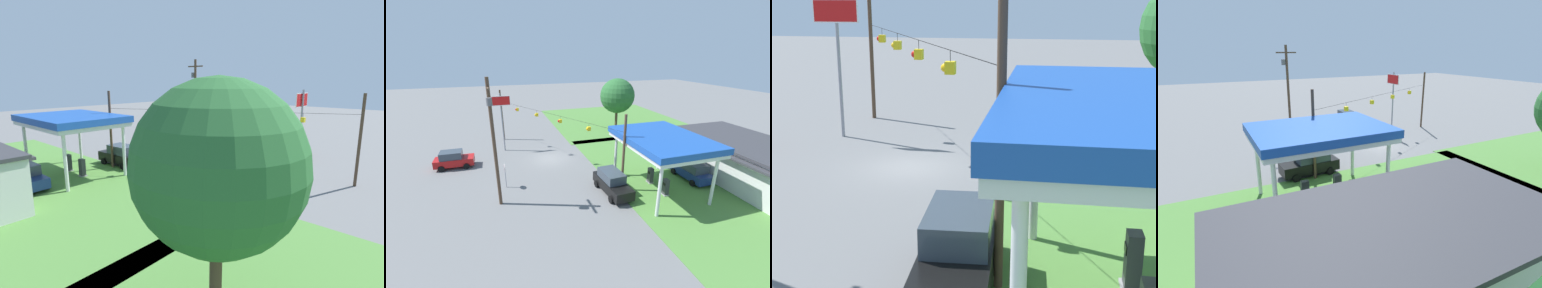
% 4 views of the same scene
% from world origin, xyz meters
% --- Properties ---
extents(ground_plane, '(160.00, 160.00, 0.00)m').
position_xyz_m(ground_plane, '(0.00, 0.00, 0.00)').
color(ground_plane, slate).
extents(grass_verge_station_corner, '(36.00, 28.00, 0.04)m').
position_xyz_m(grass_verge_station_corner, '(12.51, 18.51, 0.02)').
color(grass_verge_station_corner, '#4C7F38').
rests_on(grass_verge_station_corner, ground).
extents(grass_verge_opposite_corner, '(24.00, 24.00, 0.04)m').
position_xyz_m(grass_verge_opposite_corner, '(-16.00, 16.00, 0.02)').
color(grass_verge_opposite_corner, '#4C7F38').
rests_on(grass_verge_opposite_corner, ground).
extents(gas_station_canopy, '(9.18, 6.78, 5.44)m').
position_xyz_m(gas_station_canopy, '(10.51, 8.47, 4.93)').
color(gas_station_canopy, silver).
rests_on(gas_station_canopy, ground).
extents(gas_station_store, '(14.55, 8.65, 4.03)m').
position_xyz_m(gas_station_store, '(11.12, 18.49, 2.03)').
color(gas_station_store, silver).
rests_on(gas_station_store, ground).
extents(fuel_pump_near, '(0.71, 0.56, 1.62)m').
position_xyz_m(fuel_pump_near, '(9.25, 8.47, 0.77)').
color(fuel_pump_near, gray).
rests_on(fuel_pump_near, ground).
extents(fuel_pump_far, '(0.71, 0.56, 1.62)m').
position_xyz_m(fuel_pump_far, '(11.76, 8.47, 0.77)').
color(fuel_pump_far, gray).
rests_on(fuel_pump_far, ground).
extents(car_at_pumps_front, '(5.06, 2.29, 2.10)m').
position_xyz_m(car_at_pumps_front, '(9.77, 3.95, 1.05)').
color(car_at_pumps_front, black).
rests_on(car_at_pumps_front, ground).
extents(car_at_pumps_rear, '(4.66, 2.17, 1.96)m').
position_xyz_m(car_at_pumps_rear, '(9.86, 12.99, 0.99)').
color(car_at_pumps_rear, navy).
rests_on(car_at_pumps_rear, ground).
extents(car_on_crossroad, '(2.14, 4.26, 1.97)m').
position_xyz_m(car_on_crossroad, '(-1.03, -11.02, 1.00)').
color(car_on_crossroad, '#AD1414').
rests_on(car_on_crossroad, ground).
extents(stop_sign_roadside, '(0.80, 0.08, 2.50)m').
position_xyz_m(stop_sign_roadside, '(5.69, -5.56, 1.81)').
color(stop_sign_roadside, '#99999E').
rests_on(stop_sign_roadside, ground).
extents(stop_sign_overhead, '(0.22, 2.48, 7.68)m').
position_xyz_m(stop_sign_overhead, '(-4.82, -5.15, 5.58)').
color(stop_sign_overhead, gray).
rests_on(stop_sign_overhead, ground).
extents(utility_pole_main, '(2.20, 0.44, 10.89)m').
position_xyz_m(utility_pole_main, '(8.62, -6.19, 6.06)').
color(utility_pole_main, '#4C3828').
rests_on(utility_pole_main, ground).
extents(signal_span_gantry, '(19.69, 10.24, 7.51)m').
position_xyz_m(signal_span_gantry, '(0.00, -0.01, 4.12)').
color(signal_span_gantry, '#4C3828').
rests_on(signal_span_gantry, ground).
extents(tree_west_verge, '(5.73, 5.73, 8.61)m').
position_xyz_m(tree_west_verge, '(-9.67, 13.77, 5.73)').
color(tree_west_verge, '#4C3828').
rests_on(tree_west_verge, ground).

